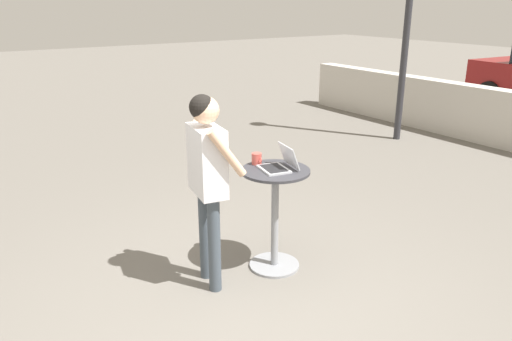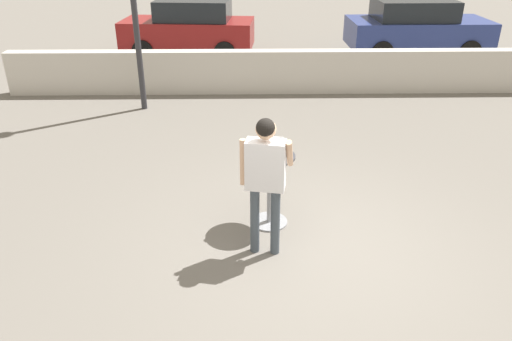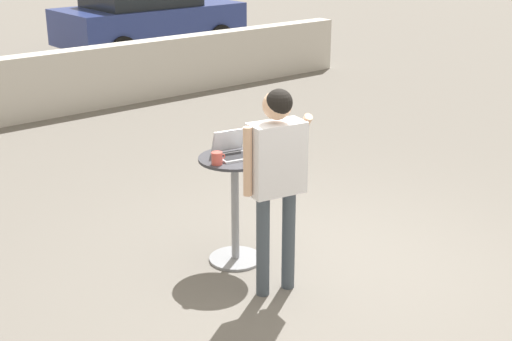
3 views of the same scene
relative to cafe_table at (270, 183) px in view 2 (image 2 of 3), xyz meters
The scene contains 8 objects.
ground_plane 0.99m from the cafe_table, 53.15° to the right, with size 50.00×50.00×0.00m, color slate.
pavement_kerb 5.78m from the cafe_table, 85.27° to the left, with size 12.55×0.35×0.99m.
cafe_table is the anchor object (origin of this frame).
laptop 0.45m from the cafe_table, 72.45° to the left, with size 0.35×0.36×0.22m.
coffee_mug 0.51m from the cafe_table, 166.75° to the right, with size 0.13×0.09×0.11m.
standing_person 0.84m from the cafe_table, 97.38° to the right, with size 0.62×0.35×1.74m.
parked_car_near_street 10.55m from the cafe_table, 63.07° to the left, with size 4.11×2.05×1.63m.
parked_car_further_down 9.69m from the cafe_table, 101.80° to the left, with size 3.97×2.02×1.63m.
Camera 2 is at (-0.76, -5.04, 3.60)m, focal length 35.00 mm.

